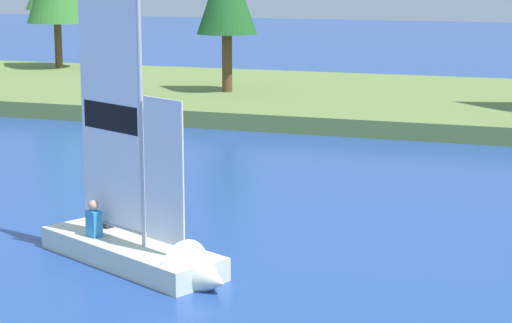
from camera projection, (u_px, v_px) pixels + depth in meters
shore_bank at (425, 103)px, 37.19m from camera, size 80.00×14.26×0.60m
sailboat at (153, 247)px, 17.09m from camera, size 4.73×3.14×6.10m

